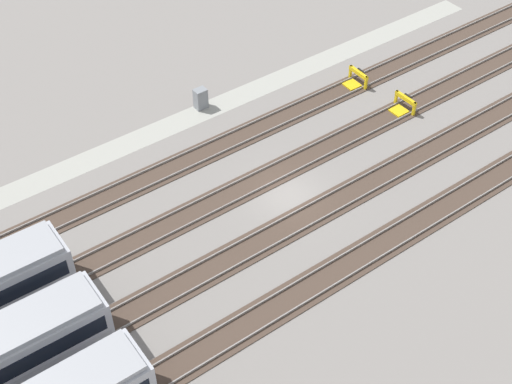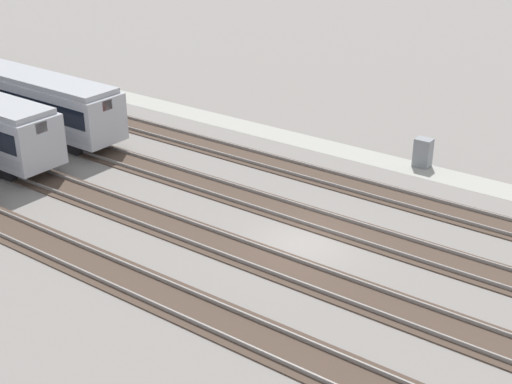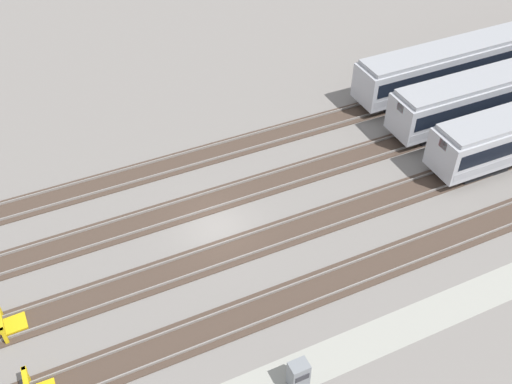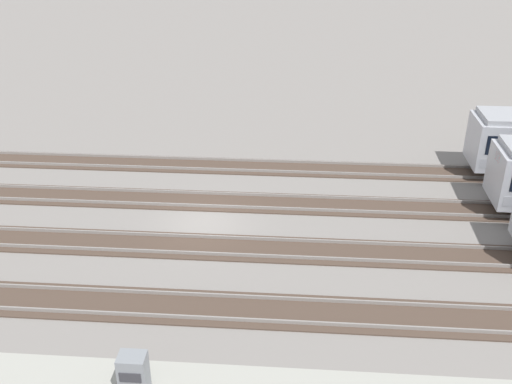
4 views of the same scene
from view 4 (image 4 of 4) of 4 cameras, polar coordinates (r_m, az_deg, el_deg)
ground_plane at (r=29.62m, az=-4.99°, el=-2.93°), size 400.00×400.00×0.00m
service_walkway at (r=21.25m, az=-9.57°, el=-17.43°), size 54.00×2.00×0.01m
rail_track_nearest at (r=24.15m, az=-7.44°, el=-10.76°), size 90.00×2.23×0.21m
rail_track_near_inner at (r=27.72m, az=-5.69°, el=-5.15°), size 90.00×2.24×0.21m
rail_track_middle at (r=31.52m, az=-4.38°, el=-0.84°), size 90.00×2.24×0.21m
rail_track_far_inner at (r=35.46m, az=-3.36°, el=2.52°), size 90.00×2.23×0.21m
electrical_cabinet at (r=20.44m, az=-11.57°, el=-16.72°), size 0.90×0.73×1.60m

